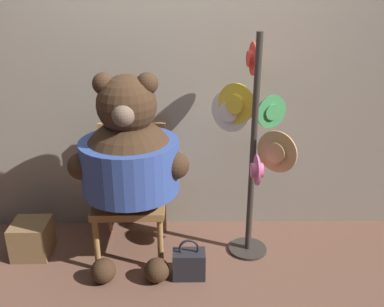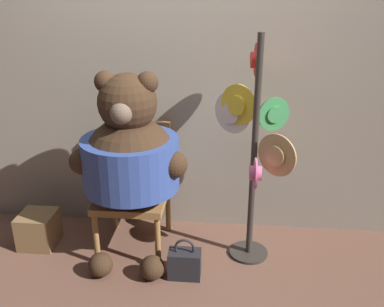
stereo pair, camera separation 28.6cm
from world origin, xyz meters
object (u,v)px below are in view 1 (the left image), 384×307
object	(u,v)px
chair	(132,186)
hat_display_rack	(252,141)
handbag_on_ground	(189,264)
teddy_bear	(130,160)

from	to	relation	value
chair	hat_display_rack	xyz separation A→B (m)	(0.84, -0.10, 0.38)
chair	handbag_on_ground	world-z (taller)	chair
hat_display_rack	handbag_on_ground	size ratio (longest dim) A/B	5.38
chair	hat_display_rack	world-z (taller)	hat_display_rack
hat_display_rack	teddy_bear	bearing A→B (deg)	-174.68
handbag_on_ground	hat_display_rack	bearing A→B (deg)	36.47
chair	handbag_on_ground	bearing A→B (deg)	-45.61
teddy_bear	hat_display_rack	xyz separation A→B (m)	(0.82, 0.08, 0.10)
handbag_on_ground	chair	bearing A→B (deg)	134.39
teddy_bear	handbag_on_ground	distance (m)	0.80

